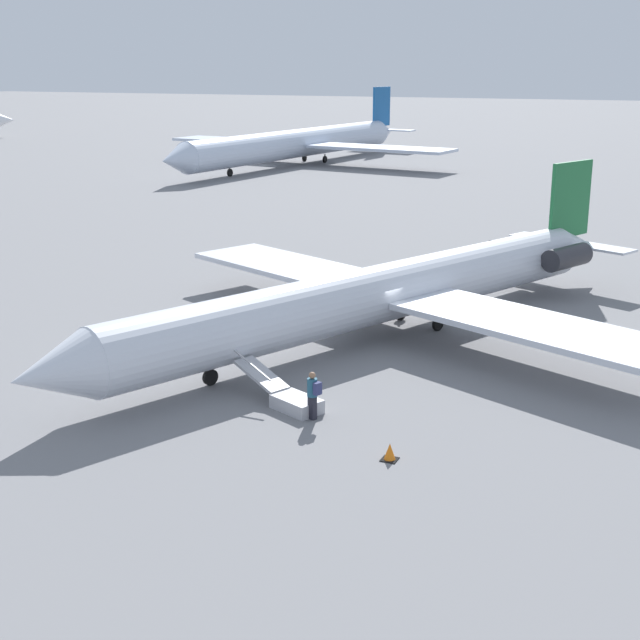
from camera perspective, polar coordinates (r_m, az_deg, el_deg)
ground_plane at (r=40.63m, az=3.66°, el=-1.11°), size 600.00×600.00×0.00m
airplane_main at (r=40.79m, az=4.69°, el=1.93°), size 33.07×26.14×6.86m
airplane_far_left at (r=112.38m, az=-1.27°, el=11.27°), size 50.32×39.16×8.97m
boarding_stairs at (r=32.27m, az=-1.99°, el=-4.99°), size 2.50×4.09×1.71m
passenger at (r=30.97m, az=-0.46°, el=-4.65°), size 0.45×0.57×1.74m
traffic_cone_near_stairs at (r=28.27m, az=4.49°, el=-8.44°), size 0.51×0.51×0.56m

